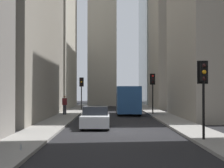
# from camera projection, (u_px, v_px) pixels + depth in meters

# --- Properties ---
(ground_plane) EXTENTS (135.00, 135.00, 0.00)m
(ground_plane) POSITION_uv_depth(u_px,v_px,m) (118.00, 132.00, 22.59)
(ground_plane) COLOR black
(sidewalk_right) EXTENTS (90.00, 2.20, 0.14)m
(sidewalk_right) POSITION_uv_depth(u_px,v_px,m) (42.00, 131.00, 22.55)
(sidewalk_right) COLOR gray
(sidewalk_right) RESTS_ON ground_plane
(sidewalk_left) EXTENTS (90.00, 2.20, 0.14)m
(sidewalk_left) POSITION_uv_depth(u_px,v_px,m) (194.00, 130.00, 22.63)
(sidewalk_left) COLOR gray
(sidewalk_left) RESTS_ON ground_plane
(building_left_far) EXTENTS (12.47, 10.00, 27.19)m
(building_left_far) POSITION_uv_depth(u_px,v_px,m) (188.00, 11.00, 53.38)
(building_left_far) COLOR gray
(building_left_far) RESTS_ON ground_plane
(building_right_far) EXTENTS (15.93, 10.50, 28.47)m
(building_right_far) POSITION_uv_depth(u_px,v_px,m) (36.00, 5.00, 52.67)
(building_right_far) COLOR beige
(building_right_far) RESTS_ON ground_plane
(delivery_truck) EXTENTS (6.46, 2.25, 2.84)m
(delivery_truck) POSITION_uv_depth(u_px,v_px,m) (128.00, 100.00, 38.42)
(delivery_truck) COLOR #285699
(delivery_truck) RESTS_ON ground_plane
(sedan_silver) EXTENTS (4.30, 1.78, 1.42)m
(sedan_silver) POSITION_uv_depth(u_px,v_px,m) (96.00, 118.00, 24.61)
(sedan_silver) COLOR #B7BABF
(sedan_silver) RESTS_ON ground_plane
(traffic_light_foreground) EXTENTS (0.43, 0.52, 3.71)m
(traffic_light_foreground) POSITION_uv_depth(u_px,v_px,m) (203.00, 81.00, 17.97)
(traffic_light_foreground) COLOR black
(traffic_light_foreground) RESTS_ON sidewalk_left
(traffic_light_midblock) EXTENTS (0.43, 0.52, 3.99)m
(traffic_light_midblock) POSITION_uv_depth(u_px,v_px,m) (153.00, 84.00, 37.98)
(traffic_light_midblock) COLOR black
(traffic_light_midblock) RESTS_ON sidewalk_left
(traffic_light_far_junction) EXTENTS (0.43, 0.52, 3.87)m
(traffic_light_far_junction) POSITION_uv_depth(u_px,v_px,m) (81.00, 86.00, 45.78)
(traffic_light_far_junction) COLOR black
(traffic_light_far_junction) RESTS_ON sidewalk_right
(pedestrian) EXTENTS (0.26, 0.44, 1.83)m
(pedestrian) POSITION_uv_depth(u_px,v_px,m) (65.00, 104.00, 36.56)
(pedestrian) COLOR #33333D
(pedestrian) RESTS_ON sidewalk_right
(discarded_bottle) EXTENTS (0.07, 0.07, 0.27)m
(discarded_bottle) POSITION_uv_depth(u_px,v_px,m) (21.00, 147.00, 14.67)
(discarded_bottle) COLOR #999EA3
(discarded_bottle) RESTS_ON sidewalk_right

